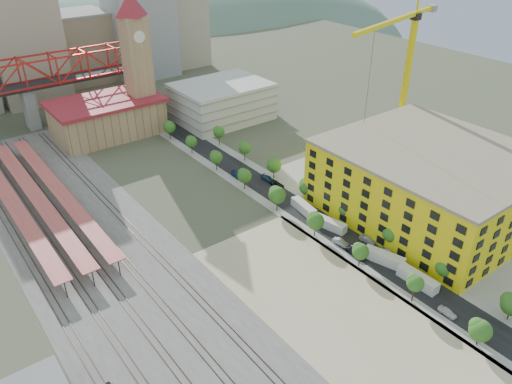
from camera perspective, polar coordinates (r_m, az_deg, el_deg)
ground at (r=127.65m, az=0.16°, el=-4.61°), size 400.00×400.00×0.00m
ballast_strip at (r=127.42m, az=-17.90°, el=-6.37°), size 36.00×165.00×0.06m
dirt_lot at (r=107.40m, az=8.88°, el=-12.94°), size 28.00×67.00×0.06m
street_asphalt at (r=145.98m, az=1.59°, el=0.24°), size 12.00×170.00×0.06m
sidewalk_west at (r=143.06m, az=-0.13°, el=-0.42°), size 3.00×170.00×0.04m
sidewalk_east at (r=149.05m, az=3.25°, el=0.87°), size 3.00×170.00×0.04m
construction_pad at (r=145.26m, az=19.43°, el=-1.82°), size 50.00×90.00×0.06m
rail_tracks at (r=126.98m, az=-18.66°, el=-6.59°), size 26.56×160.00×0.18m
platform_canopies at (r=147.42m, az=-23.80°, el=-0.47°), size 16.00×80.00×4.12m
station_hall at (r=187.53m, az=-16.63°, el=8.22°), size 38.00×24.00×13.10m
clock_tower at (r=183.77m, az=-13.56°, el=15.46°), size 12.00×12.00×52.00m
parking_garage at (r=194.37m, az=-3.95°, el=10.29°), size 34.00×26.00×14.00m
truss_bridge at (r=199.75m, az=-25.09°, el=11.70°), size 94.00×9.60×25.60m
construction_building at (r=138.50m, az=19.36°, el=1.07°), size 44.60×50.60×18.80m
street_trees at (r=139.45m, az=4.15°, el=-1.40°), size 15.40×124.40×8.00m
skyline at (r=241.88m, az=-20.06°, el=16.50°), size 133.00×46.00×60.00m
distant_hills at (r=391.14m, az=-18.02°, el=5.69°), size 647.00×264.00×227.00m
tower_crane at (r=160.97m, az=16.67°, el=14.44°), size 48.35×13.28×52.66m
site_trailer_a at (r=116.53m, az=18.00°, el=-9.46°), size 2.66×9.62×2.62m
site_trailer_b at (r=120.58m, az=14.44°, el=-7.32°), size 5.16×10.01×2.65m
site_trailer_c at (r=129.86m, az=8.45°, el=-3.66°), size 4.38×9.33×2.47m
site_trailer_d at (r=135.83m, az=5.47°, el=-1.78°), size 3.68×9.41×2.51m
car_0 at (r=111.34m, az=21.03°, el=-12.71°), size 1.74×4.04×1.36m
car_1 at (r=124.60m, az=9.62°, el=-5.69°), size 2.15×4.39×1.38m
car_2 at (r=121.77m, az=11.42°, el=-6.80°), size 3.00×5.81×1.57m
car_3 at (r=152.31m, az=-2.06°, el=1.91°), size 2.22×5.38×1.55m
car_4 at (r=123.51m, az=14.86°, el=-6.73°), size 2.16×4.41×1.45m
car_5 at (r=126.69m, az=12.59°, el=-5.37°), size 1.85×4.33×1.39m
car_6 at (r=147.51m, az=2.44°, el=0.85°), size 2.20×4.74×1.32m
car_7 at (r=150.48m, az=1.38°, el=1.52°), size 2.39×5.05×1.42m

